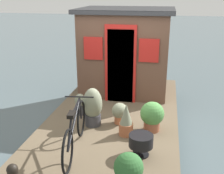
{
  "coord_description": "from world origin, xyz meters",
  "views": [
    {
      "loc": [
        -5.3,
        -1.01,
        2.92
      ],
      "look_at": [
        -0.2,
        0.0,
        1.11
      ],
      "focal_mm": 44.8,
      "sensor_mm": 36.0,
      "label": 1
    }
  ],
  "objects_px": {
    "houseboat_cabin": "(126,51)",
    "potted_plant_succulent": "(129,170)",
    "potted_plant_fern": "(152,115)",
    "potted_plant_mint": "(80,103)",
    "potted_plant_geranium": "(126,120)",
    "charcoal_grill": "(141,141)",
    "mooring_bollard": "(13,172)",
    "bicycle": "(75,131)",
    "potted_plant_rosemary": "(120,112)",
    "potted_plant_ivy": "(93,107)"
  },
  "relations": [
    {
      "from": "potted_plant_ivy",
      "to": "mooring_bollard",
      "type": "bearing_deg",
      "value": 160.65
    },
    {
      "from": "potted_plant_geranium",
      "to": "houseboat_cabin",
      "type": "bearing_deg",
      "value": 8.91
    },
    {
      "from": "potted_plant_geranium",
      "to": "charcoal_grill",
      "type": "xyz_separation_m",
      "value": [
        -0.61,
        -0.33,
        -0.04
      ]
    },
    {
      "from": "bicycle",
      "to": "potted_plant_rosemary",
      "type": "xyz_separation_m",
      "value": [
        1.15,
        -0.54,
        -0.14
      ]
    },
    {
      "from": "potted_plant_rosemary",
      "to": "potted_plant_succulent",
      "type": "relative_size",
      "value": 0.8
    },
    {
      "from": "potted_plant_rosemary",
      "to": "mooring_bollard",
      "type": "xyz_separation_m",
      "value": [
        -2.03,
        1.16,
        -0.1
      ]
    },
    {
      "from": "potted_plant_fern",
      "to": "potted_plant_mint",
      "type": "height_order",
      "value": "potted_plant_fern"
    },
    {
      "from": "potted_plant_mint",
      "to": "potted_plant_rosemary",
      "type": "relative_size",
      "value": 1.1
    },
    {
      "from": "houseboat_cabin",
      "to": "potted_plant_succulent",
      "type": "xyz_separation_m",
      "value": [
        -3.84,
        -0.62,
        -0.77
      ]
    },
    {
      "from": "potted_plant_succulent",
      "to": "mooring_bollard",
      "type": "relative_size",
      "value": 2.08
    },
    {
      "from": "potted_plant_succulent",
      "to": "potted_plant_mint",
      "type": "bearing_deg",
      "value": 31.91
    },
    {
      "from": "potted_plant_fern",
      "to": "charcoal_grill",
      "type": "relative_size",
      "value": 1.45
    },
    {
      "from": "mooring_bollard",
      "to": "potted_plant_succulent",
      "type": "bearing_deg",
      "value": -84.97
    },
    {
      "from": "potted_plant_fern",
      "to": "charcoal_grill",
      "type": "xyz_separation_m",
      "value": [
        -0.88,
        0.12,
        -0.06
      ]
    },
    {
      "from": "potted_plant_rosemary",
      "to": "potted_plant_ivy",
      "type": "distance_m",
      "value": 0.55
    },
    {
      "from": "potted_plant_ivy",
      "to": "charcoal_grill",
      "type": "bearing_deg",
      "value": -131.09
    },
    {
      "from": "houseboat_cabin",
      "to": "potted_plant_fern",
      "type": "distance_m",
      "value": 2.4
    },
    {
      "from": "bicycle",
      "to": "potted_plant_succulent",
      "type": "distance_m",
      "value": 1.23
    },
    {
      "from": "potted_plant_geranium",
      "to": "charcoal_grill",
      "type": "distance_m",
      "value": 0.7
    },
    {
      "from": "bicycle",
      "to": "charcoal_grill",
      "type": "xyz_separation_m",
      "value": [
        0.09,
        -1.06,
        -0.12
      ]
    },
    {
      "from": "houseboat_cabin",
      "to": "charcoal_grill",
      "type": "relative_size",
      "value": 5.91
    },
    {
      "from": "potted_plant_fern",
      "to": "potted_plant_geranium",
      "type": "height_order",
      "value": "potted_plant_geranium"
    },
    {
      "from": "potted_plant_geranium",
      "to": "potted_plant_ivy",
      "type": "bearing_deg",
      "value": 68.15
    },
    {
      "from": "bicycle",
      "to": "potted_plant_fern",
      "type": "height_order",
      "value": "bicycle"
    },
    {
      "from": "potted_plant_fern",
      "to": "mooring_bollard",
      "type": "height_order",
      "value": "potted_plant_fern"
    },
    {
      "from": "mooring_bollard",
      "to": "potted_plant_mint",
      "type": "bearing_deg",
      "value": -6.68
    },
    {
      "from": "potted_plant_succulent",
      "to": "potted_plant_ivy",
      "type": "relative_size",
      "value": 0.7
    },
    {
      "from": "potted_plant_rosemary",
      "to": "potted_plant_ivy",
      "type": "bearing_deg",
      "value": 108.56
    },
    {
      "from": "mooring_bollard",
      "to": "potted_plant_rosemary",
      "type": "bearing_deg",
      "value": -29.65
    },
    {
      "from": "potted_plant_succulent",
      "to": "potted_plant_geranium",
      "type": "bearing_deg",
      "value": 9.64
    },
    {
      "from": "bicycle",
      "to": "mooring_bollard",
      "type": "xyz_separation_m",
      "value": [
        -0.89,
        0.62,
        -0.24
      ]
    },
    {
      "from": "bicycle",
      "to": "potted_plant_mint",
      "type": "xyz_separation_m",
      "value": [
        1.39,
        0.35,
        -0.11
      ]
    },
    {
      "from": "potted_plant_rosemary",
      "to": "potted_plant_fern",
      "type": "bearing_deg",
      "value": -105.58
    },
    {
      "from": "potted_plant_mint",
      "to": "mooring_bollard",
      "type": "distance_m",
      "value": 2.29
    },
    {
      "from": "potted_plant_geranium",
      "to": "mooring_bollard",
      "type": "relative_size",
      "value": 2.39
    },
    {
      "from": "potted_plant_fern",
      "to": "charcoal_grill",
      "type": "height_order",
      "value": "potted_plant_fern"
    },
    {
      "from": "potted_plant_geranium",
      "to": "mooring_bollard",
      "type": "distance_m",
      "value": 2.09
    },
    {
      "from": "potted_plant_succulent",
      "to": "potted_plant_ivy",
      "type": "xyz_separation_m",
      "value": [
        1.72,
        0.94,
        0.09
      ]
    },
    {
      "from": "potted_plant_geranium",
      "to": "potted_plant_succulent",
      "type": "distance_m",
      "value": 1.46
    },
    {
      "from": "bicycle",
      "to": "charcoal_grill",
      "type": "relative_size",
      "value": 4.47
    },
    {
      "from": "potted_plant_mint",
      "to": "potted_plant_ivy",
      "type": "distance_m",
      "value": 0.58
    },
    {
      "from": "charcoal_grill",
      "to": "mooring_bollard",
      "type": "distance_m",
      "value": 1.94
    },
    {
      "from": "houseboat_cabin",
      "to": "charcoal_grill",
      "type": "height_order",
      "value": "houseboat_cabin"
    },
    {
      "from": "houseboat_cabin",
      "to": "potted_plant_mint",
      "type": "relative_size",
      "value": 4.94
    },
    {
      "from": "potted_plant_ivy",
      "to": "potted_plant_geranium",
      "type": "bearing_deg",
      "value": -111.85
    },
    {
      "from": "potted_plant_mint",
      "to": "potted_plant_geranium",
      "type": "relative_size",
      "value": 0.77
    },
    {
      "from": "bicycle",
      "to": "potted_plant_fern",
      "type": "distance_m",
      "value": 1.52
    },
    {
      "from": "houseboat_cabin",
      "to": "potted_plant_mint",
      "type": "bearing_deg",
      "value": 157.52
    },
    {
      "from": "potted_plant_rosemary",
      "to": "potted_plant_succulent",
      "type": "height_order",
      "value": "potted_plant_succulent"
    },
    {
      "from": "bicycle",
      "to": "charcoal_grill",
      "type": "bearing_deg",
      "value": -85.4
    }
  ]
}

